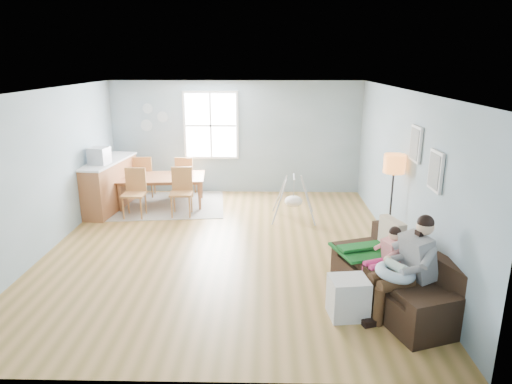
{
  "coord_description": "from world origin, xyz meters",
  "views": [
    {
      "loc": [
        0.72,
        -7.41,
        3.17
      ],
      "look_at": [
        0.56,
        0.03,
        1.0
      ],
      "focal_mm": 32.0,
      "sensor_mm": 36.0,
      "label": 1
    }
  ],
  "objects_px": {
    "toddler": "(388,251)",
    "floor_lamp": "(394,172)",
    "chair_se": "(182,188)",
    "chair_ne": "(185,174)",
    "dining_table": "(162,191)",
    "father": "(406,264)",
    "monitor": "(99,156)",
    "storage_cube": "(348,297)",
    "sofa": "(398,283)",
    "counter": "(109,184)",
    "chair_sw": "(135,189)",
    "baby_swing": "(294,200)",
    "chair_nw": "(144,174)"
  },
  "relations": [
    {
      "from": "toddler",
      "to": "floor_lamp",
      "type": "height_order",
      "value": "floor_lamp"
    },
    {
      "from": "chair_se",
      "to": "chair_ne",
      "type": "distance_m",
      "value": 1.33
    },
    {
      "from": "dining_table",
      "to": "chair_ne",
      "type": "relative_size",
      "value": 1.94
    },
    {
      "from": "father",
      "to": "chair_se",
      "type": "xyz_separation_m",
      "value": [
        -3.53,
        3.91,
        -0.13
      ]
    },
    {
      "from": "father",
      "to": "monitor",
      "type": "xyz_separation_m",
      "value": [
        -5.21,
        3.91,
        0.55
      ]
    },
    {
      "from": "storage_cube",
      "to": "chair_ne",
      "type": "height_order",
      "value": "chair_ne"
    },
    {
      "from": "sofa",
      "to": "counter",
      "type": "height_order",
      "value": "counter"
    },
    {
      "from": "counter",
      "to": "monitor",
      "type": "height_order",
      "value": "monitor"
    },
    {
      "from": "chair_sw",
      "to": "baby_swing",
      "type": "bearing_deg",
      "value": -2.56
    },
    {
      "from": "counter",
      "to": "sofa",
      "type": "bearing_deg",
      "value": -37.32
    },
    {
      "from": "toddler",
      "to": "counter",
      "type": "relative_size",
      "value": 0.41
    },
    {
      "from": "chair_nw",
      "to": "monitor",
      "type": "height_order",
      "value": "monitor"
    },
    {
      "from": "chair_sw",
      "to": "counter",
      "type": "bearing_deg",
      "value": 145.85
    },
    {
      "from": "floor_lamp",
      "to": "chair_ne",
      "type": "bearing_deg",
      "value": 141.03
    },
    {
      "from": "toddler",
      "to": "dining_table",
      "type": "relative_size",
      "value": 0.43
    },
    {
      "from": "dining_table",
      "to": "chair_ne",
      "type": "xyz_separation_m",
      "value": [
        0.4,
        0.71,
        0.22
      ]
    },
    {
      "from": "toddler",
      "to": "chair_se",
      "type": "height_order",
      "value": "toddler"
    },
    {
      "from": "chair_ne",
      "to": "counter",
      "type": "xyz_separation_m",
      "value": [
        -1.5,
        -0.95,
        -0.01
      ]
    },
    {
      "from": "toddler",
      "to": "baby_swing",
      "type": "relative_size",
      "value": 0.89
    },
    {
      "from": "counter",
      "to": "toddler",
      "type": "bearing_deg",
      "value": -36.93
    },
    {
      "from": "baby_swing",
      "to": "chair_ne",
      "type": "bearing_deg",
      "value": 147.74
    },
    {
      "from": "sofa",
      "to": "father",
      "type": "bearing_deg",
      "value": -94.2
    },
    {
      "from": "floor_lamp",
      "to": "sofa",
      "type": "bearing_deg",
      "value": -99.91
    },
    {
      "from": "chair_se",
      "to": "floor_lamp",
      "type": "bearing_deg",
      "value": -26.43
    },
    {
      "from": "storage_cube",
      "to": "baby_swing",
      "type": "distance_m",
      "value": 3.73
    },
    {
      "from": "monitor",
      "to": "chair_se",
      "type": "bearing_deg",
      "value": -0.08
    },
    {
      "from": "sofa",
      "to": "chair_sw",
      "type": "height_order",
      "value": "chair_sw"
    },
    {
      "from": "toddler",
      "to": "chair_se",
      "type": "xyz_separation_m",
      "value": [
        -3.41,
        3.44,
        -0.11
      ]
    },
    {
      "from": "father",
      "to": "floor_lamp",
      "type": "distance_m",
      "value": 2.14
    },
    {
      "from": "storage_cube",
      "to": "chair_nw",
      "type": "distance_m",
      "value": 6.5
    },
    {
      "from": "storage_cube",
      "to": "chair_ne",
      "type": "bearing_deg",
      "value": 119.37
    },
    {
      "from": "chair_se",
      "to": "chair_nw",
      "type": "relative_size",
      "value": 1.0
    },
    {
      "from": "monitor",
      "to": "baby_swing",
      "type": "relative_size",
      "value": 0.46
    },
    {
      "from": "chair_se",
      "to": "counter",
      "type": "height_order",
      "value": "counter"
    },
    {
      "from": "floor_lamp",
      "to": "monitor",
      "type": "relative_size",
      "value": 4.02
    },
    {
      "from": "floor_lamp",
      "to": "counter",
      "type": "distance_m",
      "value": 6.02
    },
    {
      "from": "father",
      "to": "baby_swing",
      "type": "relative_size",
      "value": 1.46
    },
    {
      "from": "floor_lamp",
      "to": "chair_sw",
      "type": "xyz_separation_m",
      "value": [
        -4.8,
        1.81,
        -0.83
      ]
    },
    {
      "from": "chair_nw",
      "to": "monitor",
      "type": "bearing_deg",
      "value": -115.11
    },
    {
      "from": "sofa",
      "to": "floor_lamp",
      "type": "bearing_deg",
      "value": 80.09
    },
    {
      "from": "sofa",
      "to": "baby_swing",
      "type": "xyz_separation_m",
      "value": [
        -1.21,
        3.35,
        0.12
      ]
    },
    {
      "from": "counter",
      "to": "chair_ne",
      "type": "bearing_deg",
      "value": 32.37
    },
    {
      "from": "floor_lamp",
      "to": "dining_table",
      "type": "bearing_deg",
      "value": 150.2
    },
    {
      "from": "dining_table",
      "to": "chair_se",
      "type": "distance_m",
      "value": 0.86
    },
    {
      "from": "chair_ne",
      "to": "monitor",
      "type": "height_order",
      "value": "monitor"
    },
    {
      "from": "toddler",
      "to": "dining_table",
      "type": "distance_m",
      "value": 5.68
    },
    {
      "from": "floor_lamp",
      "to": "chair_sw",
      "type": "bearing_deg",
      "value": 159.36
    },
    {
      "from": "chair_se",
      "to": "toddler",
      "type": "bearing_deg",
      "value": -45.22
    },
    {
      "from": "counter",
      "to": "monitor",
      "type": "relative_size",
      "value": 4.71
    },
    {
      "from": "toddler",
      "to": "baby_swing",
      "type": "bearing_deg",
      "value": 108.69
    }
  ]
}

